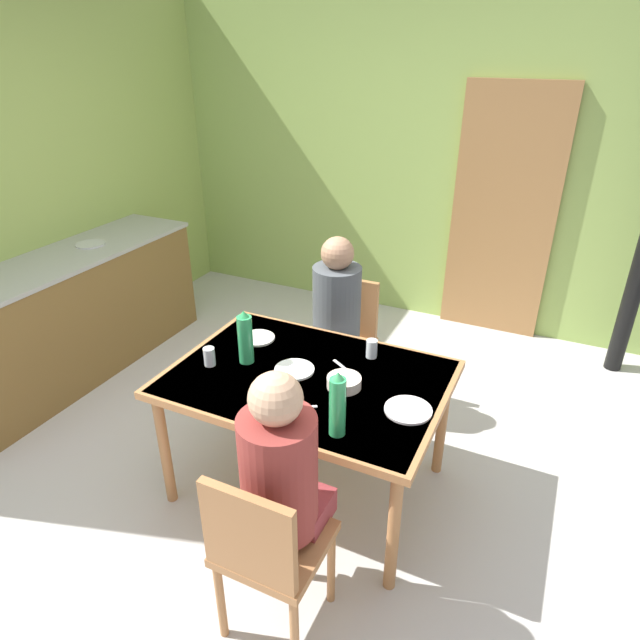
# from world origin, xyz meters

# --- Properties ---
(ground_plane) EXTENTS (6.39, 6.39, 0.00)m
(ground_plane) POSITION_xyz_m (0.00, 0.00, 0.00)
(ground_plane) COLOR #BBB7B3
(wall_back) EXTENTS (4.59, 0.10, 2.78)m
(wall_back) POSITION_xyz_m (0.00, 2.46, 1.39)
(wall_back) COLOR #91B056
(wall_back) RESTS_ON ground_plane
(wall_left) EXTENTS (0.10, 3.69, 2.78)m
(wall_left) POSITION_xyz_m (-2.20, 0.61, 1.39)
(wall_left) COLOR #95AF53
(wall_left) RESTS_ON ground_plane
(door_wooden) EXTENTS (0.80, 0.05, 2.00)m
(door_wooden) POSITION_xyz_m (0.81, 2.38, 1.00)
(door_wooden) COLOR #9D6E3F
(door_wooden) RESTS_ON ground_plane
(kitchen_counter) EXTENTS (0.61, 2.15, 0.91)m
(kitchen_counter) POSITION_xyz_m (-1.87, 0.34, 0.45)
(kitchen_counter) COLOR brown
(kitchen_counter) RESTS_ON ground_plane
(dining_table) EXTENTS (1.39, 0.99, 0.72)m
(dining_table) POSITION_xyz_m (0.25, -0.00, 0.66)
(dining_table) COLOR #A56D3F
(dining_table) RESTS_ON ground_plane
(chair_near_diner) EXTENTS (0.40, 0.40, 0.87)m
(chair_near_diner) POSITION_xyz_m (0.50, -0.85, 0.50)
(chair_near_diner) COLOR #A56D3F
(chair_near_diner) RESTS_ON ground_plane
(chair_far_diner) EXTENTS (0.40, 0.40, 0.87)m
(chair_far_diner) POSITION_xyz_m (0.10, 0.84, 0.50)
(chair_far_diner) COLOR #A56D3F
(chair_far_diner) RESTS_ON ground_plane
(person_near_diner) EXTENTS (0.30, 0.37, 0.77)m
(person_near_diner) POSITION_xyz_m (0.50, -0.71, 0.78)
(person_near_diner) COLOR maroon
(person_near_diner) RESTS_ON ground_plane
(person_far_diner) EXTENTS (0.30, 0.37, 0.77)m
(person_far_diner) POSITION_xyz_m (0.10, 0.71, 0.78)
(person_far_diner) COLOR #52585F
(person_far_diner) RESTS_ON ground_plane
(water_bottle_green_near) EXTENTS (0.07, 0.07, 0.31)m
(water_bottle_green_near) POSITION_xyz_m (0.57, -0.35, 0.87)
(water_bottle_green_near) COLOR #2EA15B
(water_bottle_green_near) RESTS_ON dining_table
(water_bottle_green_far) EXTENTS (0.08, 0.08, 0.30)m
(water_bottle_green_far) POSITION_xyz_m (-0.10, -0.01, 0.87)
(water_bottle_green_far) COLOR #309F5B
(water_bottle_green_far) RESTS_ON dining_table
(serving_bowl_center) EXTENTS (0.17, 0.17, 0.05)m
(serving_bowl_center) POSITION_xyz_m (0.46, -0.01, 0.75)
(serving_bowl_center) COLOR #F2DCC7
(serving_bowl_center) RESTS_ON dining_table
(dinner_plate_near_left) EXTENTS (0.22, 0.22, 0.01)m
(dinner_plate_near_left) POSITION_xyz_m (0.80, -0.07, 0.73)
(dinner_plate_near_left) COLOR white
(dinner_plate_near_left) RESTS_ON dining_table
(dinner_plate_near_right) EXTENTS (0.21, 0.21, 0.01)m
(dinner_plate_near_right) POSITION_xyz_m (0.17, 0.01, 0.73)
(dinner_plate_near_right) COLOR white
(dinner_plate_near_right) RESTS_ON dining_table
(dinner_plate_far_center) EXTENTS (0.19, 0.19, 0.01)m
(dinner_plate_far_center) POSITION_xyz_m (-0.18, 0.22, 0.73)
(dinner_plate_far_center) COLOR white
(dinner_plate_far_center) RESTS_ON dining_table
(drinking_glass_by_near_diner) EXTENTS (0.06, 0.06, 0.10)m
(drinking_glass_by_near_diner) POSITION_xyz_m (0.48, 0.31, 0.78)
(drinking_glass_by_near_diner) COLOR silver
(drinking_glass_by_near_diner) RESTS_ON dining_table
(drinking_glass_by_far_diner) EXTENTS (0.06, 0.06, 0.10)m
(drinking_glass_by_far_diner) POSITION_xyz_m (-0.26, -0.13, 0.77)
(drinking_glass_by_far_diner) COLOR silver
(drinking_glass_by_far_diner) RESTS_ON dining_table
(cutlery_knife_near) EXTENTS (0.14, 0.09, 0.00)m
(cutlery_knife_near) POSITION_xyz_m (0.35, -0.26, 0.73)
(cutlery_knife_near) COLOR silver
(cutlery_knife_near) RESTS_ON dining_table
(cutlery_fork_near) EXTENTS (0.14, 0.09, 0.00)m
(cutlery_fork_near) POSITION_xyz_m (0.38, 0.16, 0.73)
(cutlery_fork_near) COLOR silver
(cutlery_fork_near) RESTS_ON dining_table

